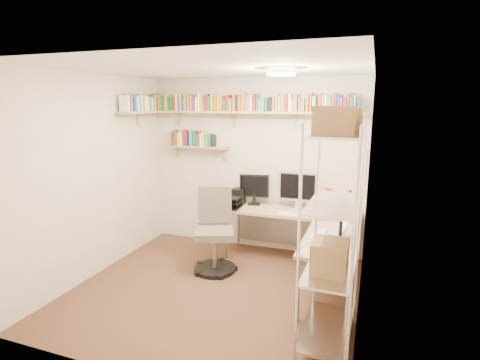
% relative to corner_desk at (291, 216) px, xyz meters
% --- Properties ---
extents(ground, '(3.20, 3.20, 0.00)m').
position_rel_corner_desk_xyz_m(ground, '(-0.69, -0.95, -0.70)').
color(ground, '#4B3120').
rests_on(ground, ground).
extents(room_shell, '(3.24, 3.04, 2.52)m').
position_rel_corner_desk_xyz_m(room_shell, '(-0.69, -0.95, 0.85)').
color(room_shell, beige).
rests_on(room_shell, ground).
extents(wall_shelves, '(3.12, 1.09, 0.80)m').
position_rel_corner_desk_xyz_m(wall_shelves, '(-1.11, 0.35, 1.33)').
color(wall_shelves, tan).
rests_on(wall_shelves, ground).
extents(corner_desk, '(1.89, 1.80, 1.23)m').
position_rel_corner_desk_xyz_m(corner_desk, '(0.00, 0.00, 0.00)').
color(corner_desk, tan).
rests_on(corner_desk, ground).
extents(office_chair, '(0.62, 0.63, 1.08)m').
position_rel_corner_desk_xyz_m(office_chair, '(-0.92, -0.40, -0.24)').
color(office_chair, black).
rests_on(office_chair, ground).
extents(wire_rack, '(0.44, 0.88, 2.13)m').
position_rel_corner_desk_xyz_m(wire_rack, '(0.67, -1.53, 0.71)').
color(wire_rack, silver).
rests_on(wire_rack, ground).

